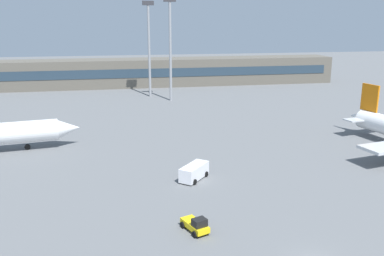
{
  "coord_description": "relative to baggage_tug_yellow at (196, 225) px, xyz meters",
  "views": [
    {
      "loc": [
        -17.41,
        -30.18,
        21.49
      ],
      "look_at": [
        -3.58,
        40.0,
        3.0
      ],
      "focal_mm": 39.11,
      "sensor_mm": 36.0,
      "label": 1
    }
  ],
  "objects": [
    {
      "name": "baggage_tug_yellow",
      "position": [
        0.0,
        0.0,
        0.0
      ],
      "size": [
        2.79,
        3.9,
        1.75
      ],
      "color": "yellow",
      "rests_on": "ground_plane"
    },
    {
      "name": "floodlight_tower_east",
      "position": [
        8.19,
        73.75,
        14.92
      ],
      "size": [
        3.2,
        0.8,
        27.34
      ],
      "color": "gray",
      "rests_on": "ground_plane"
    },
    {
      "name": "floodlight_tower_west",
      "position": [
        3.21,
        81.16,
        14.57
      ],
      "size": [
        3.2,
        0.8,
        26.68
      ],
      "color": "gray",
      "rests_on": "ground_plane"
    },
    {
      "name": "ground_plane",
      "position": [
        9.33,
        31.36,
        -0.8
      ],
      "size": [
        400.0,
        400.0,
        0.0
      ],
      "primitive_type": "plane",
      "color": "slate"
    },
    {
      "name": "service_van_white",
      "position": [
        2.76,
        14.67,
        0.31
      ],
      "size": [
        4.89,
        5.26,
        2.08
      ],
      "color": "white",
      "rests_on": "ground_plane"
    },
    {
      "name": "terminal_building",
      "position": [
        9.33,
        102.1,
        3.7
      ],
      "size": [
        118.32,
        12.13,
        9.0
      ],
      "color": "#5B564C",
      "rests_on": "ground_plane"
    }
  ]
}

